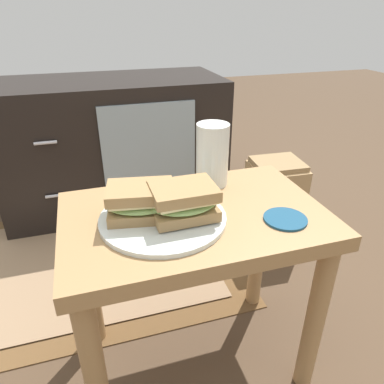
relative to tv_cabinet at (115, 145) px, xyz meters
name	(u,v)px	position (x,y,z in m)	size (l,w,h in m)	color
ground_plane	(194,357)	(0.08, -0.95, -0.29)	(8.00, 8.00, 0.00)	#4C3826
side_table	(194,247)	(0.08, -0.95, 0.08)	(0.56, 0.36, 0.46)	#A37A4C
tv_cabinet	(115,145)	(0.00, 0.00, 0.00)	(0.96, 0.46, 0.58)	black
area_rug	(97,260)	(-0.14, -0.45, -0.29)	(1.00, 0.80, 0.01)	brown
plate	(163,218)	(0.01, -0.96, 0.17)	(0.26, 0.26, 0.01)	silver
sandwich_front	(141,201)	(-0.03, -0.94, 0.21)	(0.16, 0.12, 0.07)	#9E7A4C
sandwich_back	(184,201)	(0.05, -0.97, 0.22)	(0.14, 0.11, 0.07)	#9E7A4C
beer_glass	(212,155)	(0.16, -0.83, 0.24)	(0.08, 0.08, 0.15)	silver
coaster	(285,219)	(0.25, -1.03, 0.17)	(0.09, 0.09, 0.01)	navy
paper_bag	(273,205)	(0.53, -0.53, -0.11)	(0.19, 0.18, 0.36)	tan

